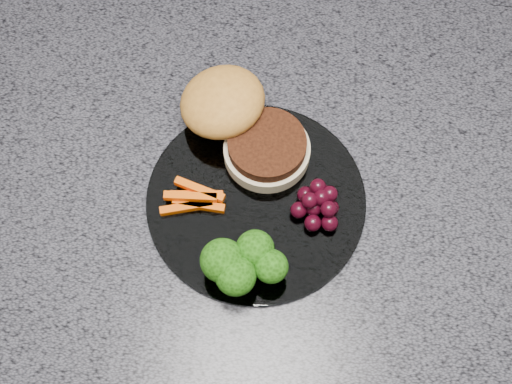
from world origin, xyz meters
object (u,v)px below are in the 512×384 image
Objects in this scene: plate at (256,200)px; burger at (238,120)px; island_cabinet at (306,287)px; grape_bunch at (319,204)px.

burger is (-0.03, 0.09, 0.03)m from plate.
plate is (-0.09, -0.05, 0.47)m from island_cabinet.
island_cabinet is at bearing 1.35° from burger.
burger reaches higher than island_cabinet.
grape_bunch reaches higher than island_cabinet.
plate reaches higher than island_cabinet.
grape_bunch is at bearing -104.78° from island_cabinet.
grape_bunch is at bearing -21.44° from burger.
grape_bunch is (0.10, -0.10, -0.01)m from burger.
grape_bunch is (-0.01, -0.05, 0.49)m from island_cabinet.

